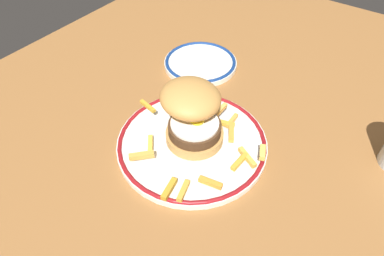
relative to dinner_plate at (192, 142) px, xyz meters
The scene contains 5 objects.
ground_plane 3.73cm from the dinner_plate, 41.05° to the left, with size 145.27×106.11×4.00cm, color #915E30.
dinner_plate is the anchor object (origin of this frame).
burger 6.18cm from the dinner_plate, 36.86° to the left, with size 12.66×13.63×10.60cm.
fries_pile 3.93cm from the dinner_plate, 107.37° to the right, with size 23.44×26.75×2.49cm.
side_plate 25.72cm from the dinner_plate, 30.77° to the left, with size 17.19×17.19×1.60cm.
Camera 1 is at (-36.40, -26.03, 47.36)cm, focal length 31.83 mm.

